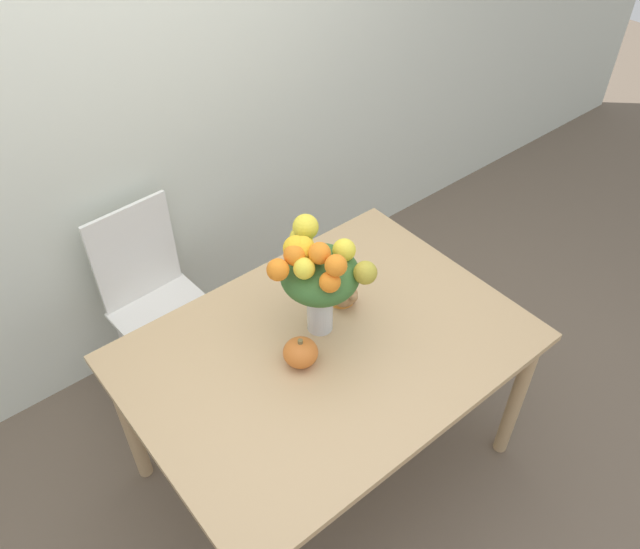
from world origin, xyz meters
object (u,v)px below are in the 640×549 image
object	(u,v)px
pumpkin	(301,353)
dining_chair_near_window	(158,301)
flower_vase	(318,273)
turkey_figurine	(343,294)

from	to	relation	value
pumpkin	dining_chair_near_window	bearing A→B (deg)	99.28
pumpkin	flower_vase	bearing A→B (deg)	31.21
pumpkin	turkey_figurine	distance (m)	0.35
flower_vase	pumpkin	distance (m)	0.29
pumpkin	turkey_figurine	size ratio (longest dim) A/B	0.90
flower_vase	pumpkin	bearing A→B (deg)	-148.79
turkey_figurine	dining_chair_near_window	world-z (taller)	dining_chair_near_window
flower_vase	dining_chair_near_window	xyz separation A→B (m)	(-0.30, 0.81, -0.57)
flower_vase	turkey_figurine	world-z (taller)	flower_vase
flower_vase	pumpkin	world-z (taller)	flower_vase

